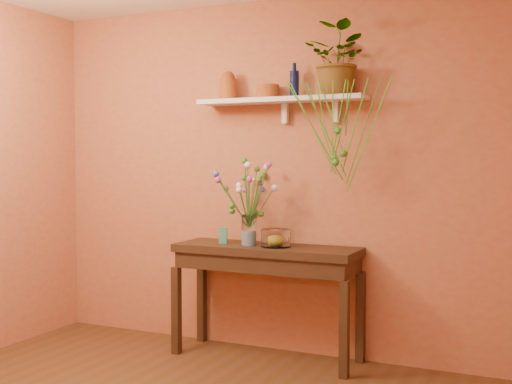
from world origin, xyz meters
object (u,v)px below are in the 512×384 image
bouquet (248,188)px  spider_plant (339,60)px  blue_bottle (294,84)px  sideboard (266,262)px  terracotta_jug (228,86)px  glass_vase (249,232)px  glass_bowl (276,239)px

bouquet → spider_plant: bearing=9.6°
spider_plant → blue_bottle: bearing=172.6°
sideboard → spider_plant: 1.56m
spider_plant → terracotta_jug: bearing=177.8°
spider_plant → glass_vase: bearing=-168.6°
blue_bottle → bouquet: blue_bottle is taller
bouquet → sideboard: bearing=6.5°
terracotta_jug → bouquet: (0.25, -0.15, -0.78)m
terracotta_jug → blue_bottle: bearing=1.3°
terracotta_jug → spider_plant: spider_plant is taller
spider_plant → bouquet: 1.14m
terracotta_jug → spider_plant: (0.91, -0.03, 0.14)m
sideboard → bouquet: bearing=-173.5°
blue_bottle → glass_bowl: blue_bottle is taller
terracotta_jug → glass_bowl: size_ratio=1.02×
sideboard → blue_bottle: 1.34m
bouquet → glass_bowl: bearing=-4.7°
sideboard → glass_bowl: (0.09, -0.04, 0.18)m
glass_bowl → spider_plant: bearing=16.9°
terracotta_jug → glass_bowl: terracotta_jug is taller
sideboard → bouquet: size_ratio=2.67×
glass_vase → glass_bowl: size_ratio=1.07×
blue_bottle → spider_plant: (0.36, -0.05, 0.15)m
spider_plant → glass_bowl: bearing=-163.1°
glass_bowl → bouquet: bearing=175.3°
blue_bottle → spider_plant: 0.39m
terracotta_jug → sideboard: bearing=-18.6°
sideboard → glass_vase: (-0.13, -0.04, 0.22)m
glass_vase → glass_bowl: glass_vase is taller
glass_bowl → blue_bottle: bearing=68.7°
blue_bottle → glass_bowl: 1.15m
spider_plant → bouquet: size_ratio=0.96×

